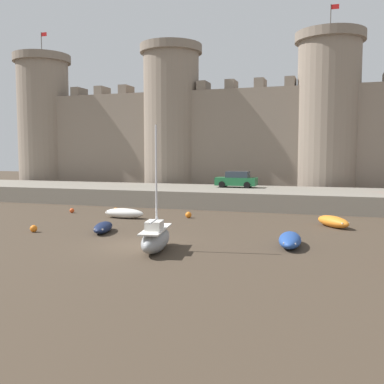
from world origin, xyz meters
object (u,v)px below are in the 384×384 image
at_px(sailboat_foreground_centre, 156,238).
at_px(car_quay_centre_east, 237,180).
at_px(mooring_buoy_mid_mud, 116,210).
at_px(mooring_buoy_near_shore, 188,215).
at_px(rowboat_near_channel_left, 124,213).
at_px(rowboat_midflat_right, 290,240).
at_px(mooring_buoy_near_channel, 72,211).
at_px(mooring_buoy_off_centre, 34,229).
at_px(rowboat_foreground_left, 333,221).
at_px(rowboat_midflat_left, 103,227).

height_order(sailboat_foreground_centre, car_quay_centre_east, sailboat_foreground_centre).
height_order(mooring_buoy_mid_mud, mooring_buoy_near_shore, mooring_buoy_near_shore).
bearing_deg(sailboat_foreground_centre, rowboat_near_channel_left, 124.01).
height_order(rowboat_midflat_right, mooring_buoy_near_channel, rowboat_midflat_right).
bearing_deg(mooring_buoy_mid_mud, sailboat_foreground_centre, -55.11).
distance_m(rowboat_near_channel_left, mooring_buoy_off_centre, 7.85).
height_order(rowboat_foreground_left, mooring_buoy_mid_mud, rowboat_foreground_left).
relative_size(rowboat_midflat_right, mooring_buoy_off_centre, 7.69).
height_order(mooring_buoy_mid_mud, car_quay_centre_east, car_quay_centre_east).
bearing_deg(rowboat_near_channel_left, car_quay_centre_east, 65.22).
xyz_separation_m(rowboat_near_channel_left, mooring_buoy_near_channel, (-5.58, 1.42, -0.20)).
bearing_deg(rowboat_midflat_right, car_quay_centre_east, 109.97).
bearing_deg(rowboat_foreground_left, rowboat_near_channel_left, -177.97).
relative_size(rowboat_near_channel_left, rowboat_foreground_left, 1.07).
bearing_deg(car_quay_centre_east, rowboat_near_channel_left, -114.78).
bearing_deg(sailboat_foreground_centre, mooring_buoy_near_shore, 100.19).
height_order(rowboat_midflat_left, mooring_buoy_off_centre, rowboat_midflat_left).
bearing_deg(rowboat_near_channel_left, mooring_buoy_near_channel, 165.69).
relative_size(mooring_buoy_near_shore, car_quay_centre_east, 0.12).
distance_m(rowboat_midflat_left, mooring_buoy_near_shore, 8.35).
bearing_deg(rowboat_midflat_left, rowboat_midflat_right, -3.87).
distance_m(rowboat_midflat_right, mooring_buoy_off_centre, 16.05).
xyz_separation_m(mooring_buoy_near_channel, car_quay_centre_east, (11.63, 11.67, 2.16)).
height_order(rowboat_near_channel_left, mooring_buoy_near_channel, rowboat_near_channel_left).
relative_size(rowboat_near_channel_left, sailboat_foreground_centre, 0.51).
height_order(mooring_buoy_near_channel, car_quay_centre_east, car_quay_centre_east).
distance_m(rowboat_foreground_left, rowboat_midflat_right, 7.75).
relative_size(rowboat_foreground_left, rowboat_midflat_right, 0.88).
relative_size(rowboat_midflat_left, mooring_buoy_mid_mud, 7.80).
height_order(rowboat_near_channel_left, mooring_buoy_near_shore, rowboat_near_channel_left).
bearing_deg(rowboat_midflat_right, sailboat_foreground_centre, -153.42).
bearing_deg(mooring_buoy_mid_mud, mooring_buoy_near_shore, -10.04).
distance_m(rowboat_foreground_left, rowboat_midflat_left, 15.43).
distance_m(sailboat_foreground_centre, mooring_buoy_near_shore, 11.95).
bearing_deg(mooring_buoy_near_shore, rowboat_midflat_right, -44.76).
distance_m(sailboat_foreground_centre, mooring_buoy_mid_mud, 15.84).
bearing_deg(rowboat_midflat_left, car_quay_centre_east, 76.81).
height_order(mooring_buoy_near_shore, car_quay_centre_east, car_quay_centre_east).
distance_m(rowboat_midflat_left, mooring_buoy_off_centre, 4.46).
bearing_deg(mooring_buoy_near_channel, rowboat_foreground_left, -2.38).
xyz_separation_m(rowboat_foreground_left, mooring_buoy_mid_mud, (-17.70, 2.31, -0.20)).
height_order(rowboat_foreground_left, car_quay_centre_east, car_quay_centre_east).
xyz_separation_m(rowboat_midflat_right, sailboat_foreground_centre, (-6.47, -3.24, 0.30)).
xyz_separation_m(rowboat_near_channel_left, rowboat_foreground_left, (15.48, 0.55, -0.00)).
bearing_deg(rowboat_foreground_left, sailboat_foreground_centre, -129.00).
relative_size(rowboat_midflat_right, mooring_buoy_near_channel, 8.93).
bearing_deg(car_quay_centre_east, rowboat_midflat_right, -70.03).
relative_size(sailboat_foreground_centre, mooring_buoy_near_shore, 13.41).
height_order(mooring_buoy_mid_mud, mooring_buoy_near_channel, mooring_buoy_mid_mud).
bearing_deg(mooring_buoy_near_channel, mooring_buoy_near_shore, 1.12).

